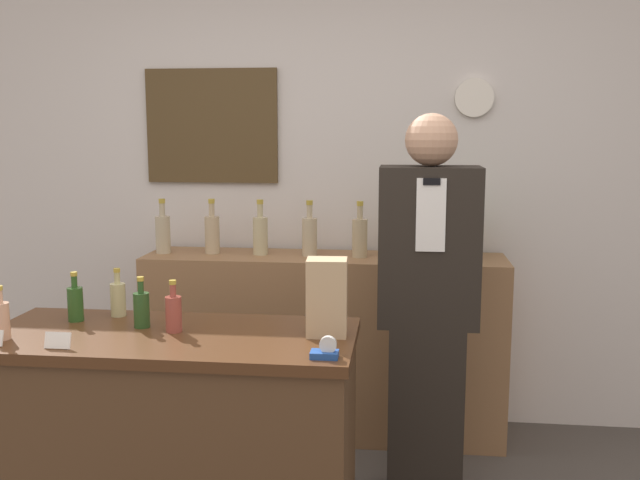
{
  "coord_description": "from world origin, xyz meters",
  "views": [
    {
      "loc": [
        0.47,
        -1.96,
        1.64
      ],
      "look_at": [
        0.12,
        1.09,
        1.16
      ],
      "focal_mm": 40.0,
      "sensor_mm": 36.0,
      "label": 1
    }
  ],
  "objects_px": {
    "potted_plant": "(454,220)",
    "tape_dispenser": "(326,351)",
    "shopkeeper": "(427,311)",
    "paper_bag": "(327,297)"
  },
  "relations": [
    {
      "from": "potted_plant",
      "to": "tape_dispenser",
      "type": "xyz_separation_m",
      "value": [
        -0.5,
        -1.52,
        -0.24
      ]
    },
    {
      "from": "tape_dispenser",
      "to": "paper_bag",
      "type": "bearing_deg",
      "value": 95.37
    },
    {
      "from": "shopkeeper",
      "to": "potted_plant",
      "type": "relative_size",
      "value": 4.78
    },
    {
      "from": "paper_bag",
      "to": "tape_dispenser",
      "type": "relative_size",
      "value": 3.08
    },
    {
      "from": "potted_plant",
      "to": "tape_dispenser",
      "type": "bearing_deg",
      "value": -108.29
    },
    {
      "from": "shopkeeper",
      "to": "tape_dispenser",
      "type": "relative_size",
      "value": 18.99
    },
    {
      "from": "shopkeeper",
      "to": "potted_plant",
      "type": "height_order",
      "value": "shopkeeper"
    },
    {
      "from": "shopkeeper",
      "to": "paper_bag",
      "type": "relative_size",
      "value": 6.17
    },
    {
      "from": "paper_bag",
      "to": "shopkeeper",
      "type": "bearing_deg",
      "value": 58.84
    },
    {
      "from": "paper_bag",
      "to": "tape_dispenser",
      "type": "xyz_separation_m",
      "value": [
        0.02,
        -0.26,
        -0.12
      ]
    }
  ]
}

